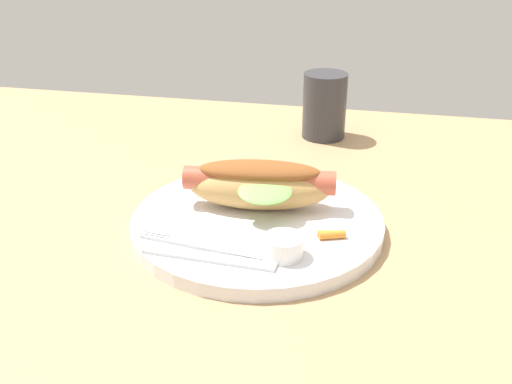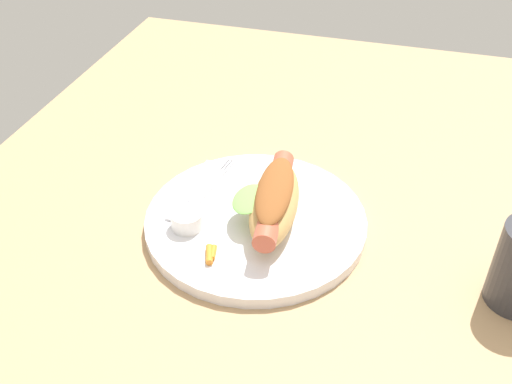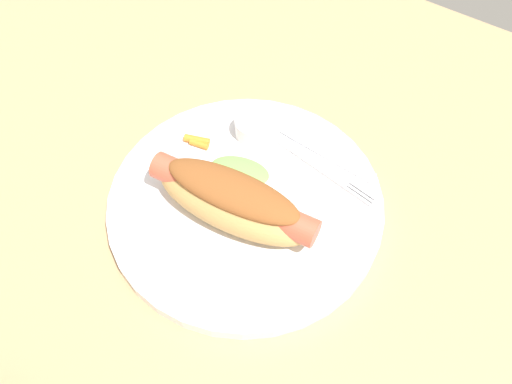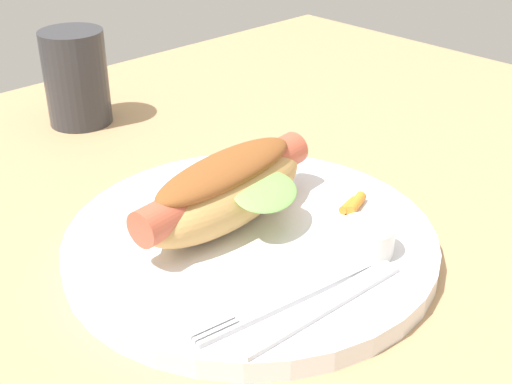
# 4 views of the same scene
# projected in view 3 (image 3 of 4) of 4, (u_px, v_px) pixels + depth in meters

# --- Properties ---
(ground_plane) EXTENTS (1.20, 0.90, 0.02)m
(ground_plane) POSITION_uv_depth(u_px,v_px,m) (262.00, 233.00, 0.54)
(ground_plane) COLOR tan
(plate) EXTENTS (0.29, 0.29, 0.02)m
(plate) POSITION_uv_depth(u_px,v_px,m) (246.00, 203.00, 0.54)
(plate) COLOR white
(plate) RESTS_ON ground_plane
(hot_dog) EXTENTS (0.18, 0.10, 0.06)m
(hot_dog) POSITION_uv_depth(u_px,v_px,m) (233.00, 199.00, 0.50)
(hot_dog) COLOR tan
(hot_dog) RESTS_ON plate
(sauce_ramekin) EXTENTS (0.04, 0.04, 0.02)m
(sauce_ramekin) POSITION_uv_depth(u_px,v_px,m) (253.00, 127.00, 0.58)
(sauce_ramekin) COLOR white
(sauce_ramekin) RESTS_ON plate
(fork) EXTENTS (0.15, 0.03, 0.00)m
(fork) POSITION_uv_depth(u_px,v_px,m) (314.00, 163.00, 0.56)
(fork) COLOR silver
(fork) RESTS_ON plate
(knife) EXTENTS (0.14, 0.02, 0.00)m
(knife) POSITION_uv_depth(u_px,v_px,m) (315.00, 147.00, 0.57)
(knife) COLOR silver
(knife) RESTS_ON plate
(carrot_garnish) EXTENTS (0.03, 0.02, 0.01)m
(carrot_garnish) POSITION_uv_depth(u_px,v_px,m) (198.00, 141.00, 0.57)
(carrot_garnish) COLOR orange
(carrot_garnish) RESTS_ON plate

